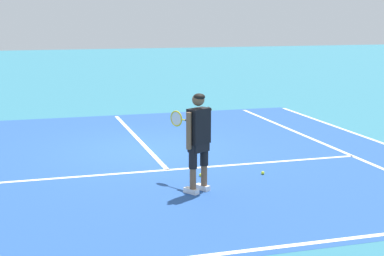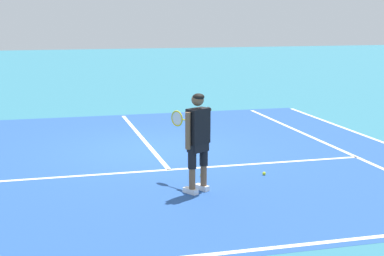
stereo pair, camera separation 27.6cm
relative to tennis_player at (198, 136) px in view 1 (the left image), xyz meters
The scene contains 10 objects.
ground_plane 3.46m from the tennis_player, 92.70° to the left, with size 80.00×80.00×0.00m, color teal.
court_inner_surface 2.83m from the tennis_player, 93.38° to the left, with size 10.98×10.95×0.00m, color #234C93.
line_baseline 2.81m from the tennis_player, 93.40° to the right, with size 10.98×0.10×0.01m, color white.
line_service 1.82m from the tennis_player, 95.86° to the left, with size 8.23×0.10×0.01m, color white.
line_centre_service 4.83m from the tennis_player, 91.89° to the left, with size 0.10×6.40×0.01m, color white.
line_singles_right 4.86m from the tennis_player, 33.77° to the left, with size 0.10×10.55×0.01m, color white.
line_doubles_right 6.04m from the tennis_player, 26.39° to the left, with size 0.10×10.55×0.01m, color white.
tennis_player is the anchor object (origin of this frame).
tennis_ball_near_feet 1.35m from the tennis_player, 69.56° to the left, with size 0.07×0.07×0.07m, color #CCE02D.
tennis_ball_by_baseline 1.92m from the tennis_player, 24.75° to the left, with size 0.07×0.07×0.07m, color #CCE02D.
Camera 1 is at (-2.63, -12.51, 2.99)m, focal length 54.30 mm.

